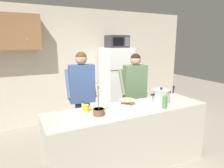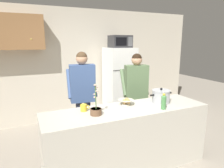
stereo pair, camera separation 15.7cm
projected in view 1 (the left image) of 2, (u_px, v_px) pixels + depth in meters
name	position (u px, v px, depth m)	size (l,w,h in m)	color
ground_plane	(128.00, 165.00, 3.04)	(14.00, 14.00, 0.00)	#9E9384
back_wall_unit	(69.00, 61.00, 4.61)	(6.00, 0.48, 2.60)	beige
kitchen_island	(129.00, 138.00, 2.95)	(2.40, 0.68, 0.92)	beige
refrigerator	(116.00, 84.00, 4.82)	(0.64, 0.68, 1.71)	white
microwave	(117.00, 42.00, 4.59)	(0.48, 0.37, 0.28)	#2D2D30
person_near_pot	(82.00, 88.00, 3.46)	(0.55, 0.47, 1.69)	#33384C
person_by_sink	(135.00, 87.00, 3.75)	(0.56, 0.49, 1.64)	#33384C
cooking_pot	(161.00, 96.00, 3.13)	(0.39, 0.28, 0.24)	#ADAFB5
coffee_mug	(86.00, 108.00, 2.71)	(0.13, 0.09, 0.10)	yellow
bread_bowl	(127.00, 101.00, 3.00)	(0.23, 0.23, 0.10)	beige
bottle_near_edge	(165.00, 101.00, 2.82)	(0.07, 0.07, 0.23)	#4C8C4C
potted_orchid	(99.00, 110.00, 2.57)	(0.15, 0.15, 0.42)	brown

